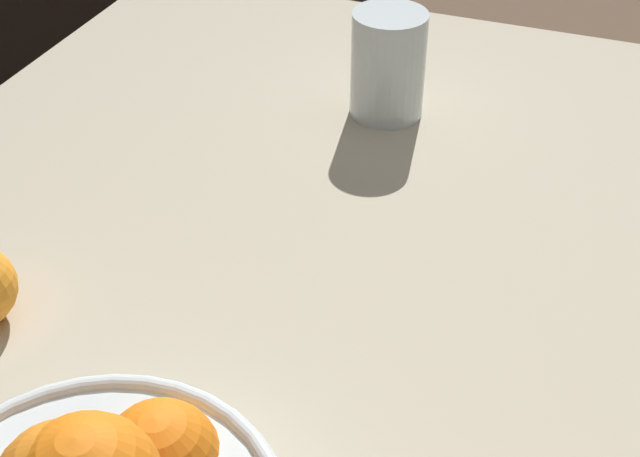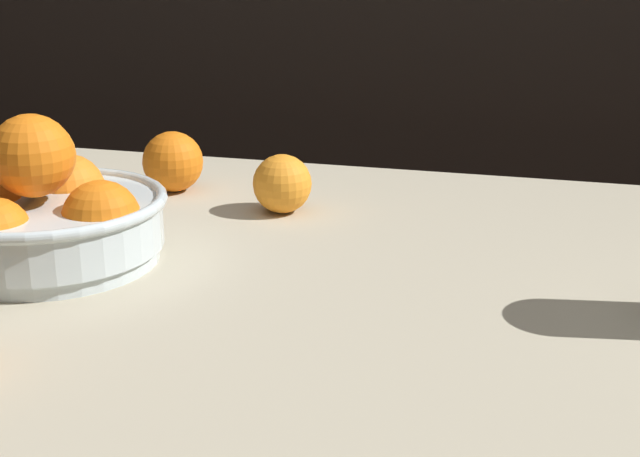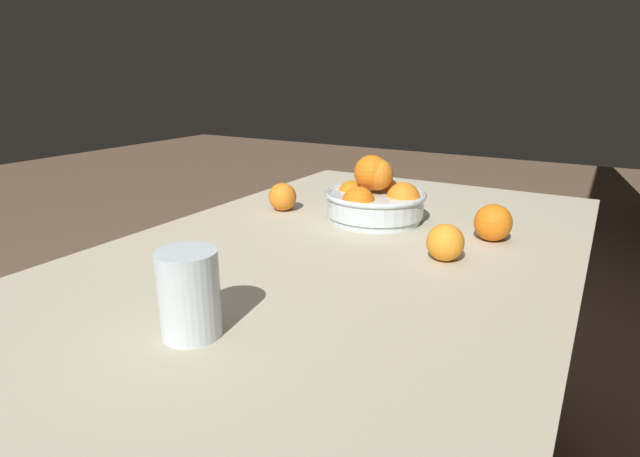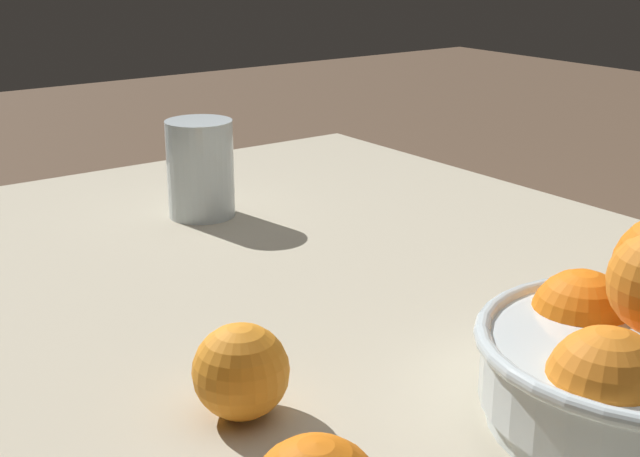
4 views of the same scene
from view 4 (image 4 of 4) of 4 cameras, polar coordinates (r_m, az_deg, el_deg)
The scene contains 3 objects.
dining_table at distance 0.83m, azimuth 6.33°, elevation -11.40°, with size 1.41×0.88×0.75m.
juice_glass at distance 1.11m, azimuth -7.64°, elevation 3.45°, with size 0.08×0.08×0.12m.
orange_loose_near_bowl at distance 0.65m, azimuth -5.08°, elevation -9.10°, with size 0.07×0.07×0.07m, color orange.
Camera 4 is at (-0.53, 0.49, 1.08)m, focal length 50.00 mm.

